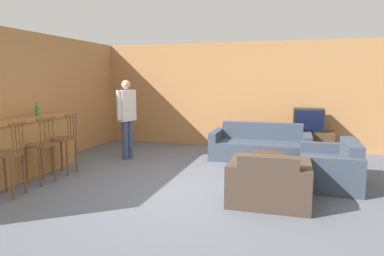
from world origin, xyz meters
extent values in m
plane|color=#565B66|center=(0.00, 0.00, 0.00)|extent=(24.00, 24.00, 0.00)
cube|color=#B27A47|center=(0.00, 3.66, 1.30)|extent=(9.40, 0.08, 2.60)
cube|color=#B27A47|center=(-3.28, 1.33, 1.30)|extent=(0.08, 8.66, 2.60)
cube|color=#A87038|center=(-2.95, -0.33, 0.49)|extent=(0.47, 2.72, 0.98)
cube|color=#A87038|center=(-2.95, -0.33, 1.00)|extent=(0.55, 2.78, 0.05)
cylinder|color=brown|center=(-2.39, -0.98, 0.64)|extent=(0.51, 0.51, 0.04)
cylinder|color=brown|center=(-2.57, -0.86, 0.31)|extent=(0.04, 0.04, 0.62)
cylinder|color=brown|center=(-2.28, -0.80, 0.31)|extent=(0.04, 0.04, 0.62)
cylinder|color=brown|center=(-2.21, -1.10, 0.31)|extent=(0.04, 0.04, 0.62)
cylinder|color=brown|center=(-2.24, -0.82, 0.86)|extent=(0.02, 0.02, 0.40)
cylinder|color=brown|center=(-2.22, -0.90, 0.86)|extent=(0.02, 0.02, 0.40)
cylinder|color=brown|center=(-2.20, -0.99, 0.86)|extent=(0.02, 0.02, 0.40)
cylinder|color=brown|center=(-2.19, -1.07, 0.86)|extent=(0.02, 0.02, 0.40)
cube|color=brown|center=(-2.21, -0.94, 1.08)|extent=(0.11, 0.37, 0.04)
cylinder|color=brown|center=(-2.39, -0.31, 0.64)|extent=(0.49, 0.49, 0.04)
cylinder|color=brown|center=(-2.52, -0.14, 0.31)|extent=(0.04, 0.04, 0.62)
cylinder|color=brown|center=(-2.56, -0.44, 0.31)|extent=(0.04, 0.04, 0.62)
cylinder|color=brown|center=(-2.22, -0.18, 0.31)|extent=(0.04, 0.04, 0.62)
cylinder|color=brown|center=(-2.26, -0.48, 0.31)|extent=(0.04, 0.04, 0.62)
cylinder|color=brown|center=(-2.19, -0.21, 0.86)|extent=(0.02, 0.02, 0.40)
cylinder|color=brown|center=(-2.21, -0.29, 0.86)|extent=(0.02, 0.02, 0.40)
cylinder|color=brown|center=(-2.22, -0.38, 0.86)|extent=(0.02, 0.02, 0.40)
cylinder|color=brown|center=(-2.23, -0.47, 0.86)|extent=(0.02, 0.02, 0.40)
cube|color=brown|center=(-2.21, -0.34, 1.08)|extent=(0.09, 0.37, 0.04)
cylinder|color=brown|center=(-2.39, 0.30, 0.64)|extent=(0.47, 0.47, 0.04)
cylinder|color=brown|center=(-2.56, 0.44, 0.31)|extent=(0.04, 0.04, 0.62)
cylinder|color=brown|center=(-2.53, 0.13, 0.31)|extent=(0.04, 0.04, 0.62)
cylinder|color=brown|center=(-2.25, 0.46, 0.31)|extent=(0.04, 0.04, 0.62)
cylinder|color=brown|center=(-2.23, 0.16, 0.31)|extent=(0.04, 0.04, 0.62)
cylinder|color=brown|center=(-2.22, 0.44, 0.86)|extent=(0.02, 0.02, 0.40)
cylinder|color=brown|center=(-2.21, 0.36, 0.86)|extent=(0.02, 0.02, 0.40)
cylinder|color=brown|center=(-2.21, 0.27, 0.86)|extent=(0.02, 0.02, 0.40)
cylinder|color=brown|center=(-2.20, 0.18, 0.86)|extent=(0.02, 0.02, 0.40)
cube|color=brown|center=(-2.21, 0.31, 1.08)|extent=(0.07, 0.37, 0.04)
cube|color=#384251|center=(0.93, 2.39, 0.19)|extent=(1.74, 0.94, 0.39)
cube|color=#384251|center=(0.93, 2.75, 0.57)|extent=(1.74, 0.22, 0.36)
cube|color=#384251|center=(-0.02, 2.39, 0.29)|extent=(0.16, 0.94, 0.59)
cube|color=#384251|center=(1.88, 2.39, 0.29)|extent=(0.16, 0.94, 0.59)
cube|color=#423328|center=(1.28, -0.16, 0.19)|extent=(0.78, 0.90, 0.39)
cube|color=#423328|center=(1.28, -0.50, 0.56)|extent=(0.78, 0.22, 0.35)
cube|color=#423328|center=(1.75, -0.16, 0.29)|extent=(0.16, 0.90, 0.58)
cube|color=#423328|center=(0.81, -0.16, 0.29)|extent=(0.16, 0.90, 0.58)
cube|color=#384251|center=(2.16, 0.99, 0.19)|extent=(0.87, 1.06, 0.39)
cube|color=#384251|center=(2.48, 0.99, 0.56)|extent=(0.22, 1.06, 0.33)
cube|color=#384251|center=(2.16, 1.60, 0.29)|extent=(0.87, 0.16, 0.57)
cube|color=#384251|center=(2.16, 0.38, 0.29)|extent=(0.87, 0.16, 0.57)
cube|color=#472D1E|center=(1.16, 1.13, 0.36)|extent=(0.56, 0.91, 0.04)
cube|color=#472D1E|center=(0.92, 0.71, 0.17)|extent=(0.06, 0.06, 0.34)
cube|color=#472D1E|center=(1.40, 0.71, 0.17)|extent=(0.06, 0.06, 0.34)
cube|color=#472D1E|center=(0.92, 1.55, 0.17)|extent=(0.06, 0.06, 0.34)
cube|color=#472D1E|center=(1.40, 1.55, 0.17)|extent=(0.06, 0.06, 0.34)
cube|color=#513823|center=(1.91, 3.24, 0.27)|extent=(1.11, 0.54, 0.53)
cube|color=black|center=(1.91, 3.24, 0.79)|extent=(0.66, 0.48, 0.52)
cube|color=black|center=(1.91, 3.00, 0.79)|extent=(0.59, 0.01, 0.45)
cylinder|color=#2D7F3D|center=(-2.97, 0.35, 1.11)|extent=(0.08, 0.08, 0.16)
cone|color=#2D7F3D|center=(-2.97, 0.35, 1.23)|extent=(0.07, 0.07, 0.07)
cylinder|color=black|center=(-2.97, 0.35, 1.27)|extent=(0.03, 0.03, 0.02)
cylinder|color=#384260|center=(-1.80, 1.73, 0.41)|extent=(0.13, 0.13, 0.82)
cylinder|color=#384260|center=(-1.84, 1.59, 0.41)|extent=(0.13, 0.13, 0.82)
cube|color=beige|center=(-1.82, 1.66, 1.15)|extent=(0.27, 0.45, 0.65)
cylinder|color=beige|center=(-1.76, 1.88, 1.18)|extent=(0.08, 0.08, 0.60)
cylinder|color=beige|center=(-1.88, 1.44, 1.18)|extent=(0.08, 0.08, 0.60)
sphere|color=tan|center=(-1.82, 1.66, 1.59)|extent=(0.19, 0.19, 0.19)
camera|label=1|loc=(1.55, -4.87, 1.71)|focal=32.00mm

